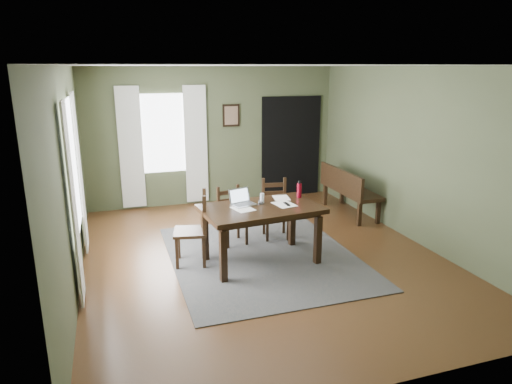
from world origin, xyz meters
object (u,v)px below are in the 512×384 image
object	(u,v)px
chair_back_left	(232,216)
water_bottle	(299,190)
dining_table	(261,214)
chair_end	(194,229)
chair_back_right	(275,209)
bench	(347,187)
laptop	(242,200)

from	to	relation	value
chair_back_left	water_bottle	world-z (taller)	water_bottle
chair_back_left	water_bottle	xyz separation A→B (m)	(0.88, -0.57, 0.50)
dining_table	chair_end	bearing A→B (deg)	159.45
chair_back_right	bench	world-z (taller)	chair_back_right
laptop	water_bottle	world-z (taller)	water_bottle
bench	chair_back_right	bearing A→B (deg)	112.40
chair_back_left	chair_back_right	size ratio (longest dim) A/B	0.94
chair_back_left	chair_back_right	bearing A→B (deg)	-5.56
chair_end	water_bottle	xyz separation A→B (m)	(1.58, 0.04, 0.43)
chair_back_right	chair_back_left	bearing A→B (deg)	-167.35
bench	water_bottle	size ratio (longest dim) A/B	6.18
dining_table	chair_back_right	bearing A→B (deg)	52.36
chair_back_left	laptop	size ratio (longest dim) A/B	2.31
laptop	water_bottle	xyz separation A→B (m)	(0.91, 0.08, 0.06)
dining_table	laptop	distance (m)	0.33
dining_table	chair_end	distance (m)	0.95
dining_table	chair_back_left	distance (m)	0.91
chair_back_left	bench	xyz separation A→B (m)	(2.42, 0.73, 0.08)
laptop	water_bottle	size ratio (longest dim) A/B	1.55
dining_table	chair_back_right	size ratio (longest dim) A/B	1.81
chair_end	chair_back_right	world-z (taller)	chair_end
bench	dining_table	bearing A→B (deg)	125.23
bench	laptop	distance (m)	2.83
chair_end	bench	size ratio (longest dim) A/B	0.67
laptop	dining_table	bearing A→B (deg)	-57.92
bench	laptop	xyz separation A→B (m)	(-2.44, -1.38, 0.36)
chair_back_left	chair_back_right	world-z (taller)	chair_back_right
chair_back_right	water_bottle	xyz separation A→B (m)	(0.15, -0.61, 0.47)
chair_end	chair_back_left	bearing A→B (deg)	143.25
bench	laptop	size ratio (longest dim) A/B	3.99
water_bottle	chair_back_left	bearing A→B (deg)	147.26
dining_table	chair_end	world-z (taller)	chair_end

